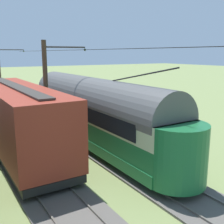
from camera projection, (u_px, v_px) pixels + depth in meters
The scene contains 9 objects.
ground_plane at pixel (27, 162), 14.99m from camera, with size 220.00×220.00×0.00m, color olive.
track_streetcar_siding at pixel (97, 145), 17.55m from camera, with size 2.80×80.00×0.18m.
track_adjacent_siding at pixel (25, 159), 15.24m from camera, with size 2.80×80.00×0.18m.
vintage_streetcar at pixel (94, 111), 17.32m from camera, with size 2.65×16.95×5.08m.
boxcar_far_siding at pixel (17, 118), 15.85m from camera, with size 2.96×12.22×3.85m.
catenary_pole_foreground at pixel (1, 76), 29.12m from camera, with size 2.88×0.28×6.55m.
catenary_pole_mid_near at pixel (48, 93), 16.71m from camera, with size 2.88×0.28×6.55m.
overhead_wire_run at pixel (153, 48), 11.90m from camera, with size 2.67×48.78×0.18m.
switch_stand at pixel (71, 112), 24.48m from camera, with size 0.50×0.30×1.24m.
Camera 1 is at (3.50, 14.42, 5.78)m, focal length 44.30 mm.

